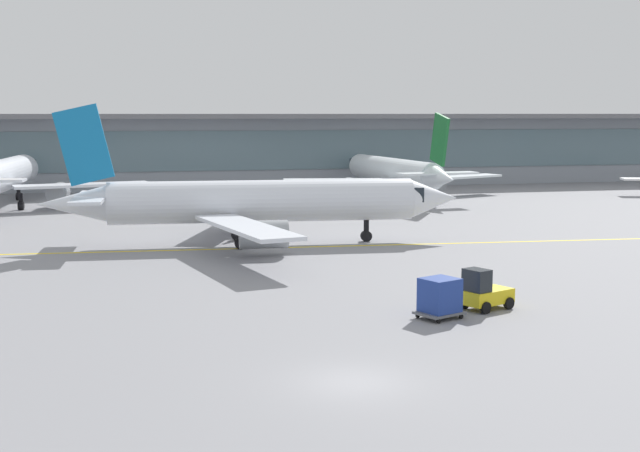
# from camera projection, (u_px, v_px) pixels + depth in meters

# --- Properties ---
(ground_plane) EXTENTS (400.00, 400.00, 0.00)m
(ground_plane) POSITION_uv_depth(u_px,v_px,m) (354.00, 382.00, 31.22)
(ground_plane) COLOR gray
(taxiway_centreline_stripe) EXTENTS (109.78, 7.73, 0.01)m
(taxiway_centreline_stripe) POSITION_uv_depth(u_px,v_px,m) (267.00, 248.00, 62.14)
(taxiway_centreline_stripe) COLOR yellow
(taxiway_centreline_stripe) RESTS_ON ground_plane
(terminal_concourse) EXTENTS (216.99, 11.00, 9.60)m
(terminal_concourse) POSITION_uv_depth(u_px,v_px,m) (185.00, 150.00, 111.81)
(terminal_concourse) COLOR #8C939E
(terminal_concourse) RESTS_ON ground_plane
(gate_airplane_1) EXTENTS (30.26, 32.66, 10.81)m
(gate_airplane_1) POSITION_uv_depth(u_px,v_px,m) (0.00, 177.00, 87.15)
(gate_airplane_1) COLOR silver
(gate_airplane_1) RESTS_ON ground_plane
(gate_airplane_2) EXTENTS (27.29, 29.50, 9.77)m
(gate_airplane_2) POSITION_uv_depth(u_px,v_px,m) (394.00, 172.00, 99.82)
(gate_airplane_2) COLOR white
(gate_airplane_2) RESTS_ON ground_plane
(taxiing_regional_jet) EXTENTS (31.40, 29.13, 10.40)m
(taxiing_regional_jet) POSITION_uv_depth(u_px,v_px,m) (257.00, 203.00, 63.61)
(taxiing_regional_jet) COLOR silver
(taxiing_regional_jet) RESTS_ON ground_plane
(baggage_tug) EXTENTS (2.94, 2.42, 2.10)m
(baggage_tug) POSITION_uv_depth(u_px,v_px,m) (484.00, 292.00, 42.58)
(baggage_tug) COLOR yellow
(baggage_tug) RESTS_ON ground_plane
(cargo_dolly_lead) EXTENTS (2.57, 2.32, 1.94)m
(cargo_dolly_lead) POSITION_uv_depth(u_px,v_px,m) (440.00, 297.00, 40.73)
(cargo_dolly_lead) COLOR #595B60
(cargo_dolly_lead) RESTS_ON ground_plane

